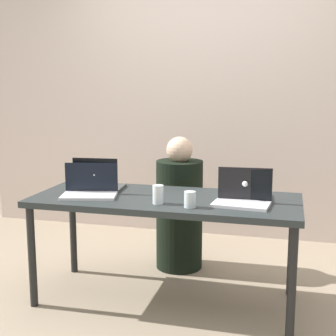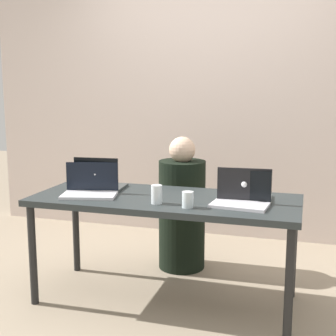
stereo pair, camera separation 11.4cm
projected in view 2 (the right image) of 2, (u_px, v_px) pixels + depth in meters
The scene contains 10 objects.
ground_plane at pixel (165, 300), 3.13m from camera, with size 12.00×12.00×0.00m, color gray.
back_wall at pixel (213, 101), 4.37m from camera, with size 4.50×0.10×2.55m, color beige.
desk at pixel (165, 207), 3.02m from camera, with size 1.71×0.69×0.71m.
person_at_center at pixel (182, 210), 3.63m from camera, with size 0.42×0.42×1.04m.
laptop_back_right at pixel (245, 193), 2.93m from camera, with size 0.34×0.26×0.22m.
laptop_back_left at pixel (100, 182), 3.23m from camera, with size 0.33×0.29×0.23m.
laptop_front_right at pixel (241, 198), 2.80m from camera, with size 0.35×0.25×0.20m.
laptop_front_left at pixel (90, 188), 3.06m from camera, with size 0.39×0.29×0.21m.
water_glass_right at pixel (188, 201), 2.75m from camera, with size 0.07×0.07×0.10m.
water_glass_center at pixel (157, 196), 2.84m from camera, with size 0.07×0.07×0.11m.
Camera 2 is at (0.86, -2.80, 1.41)m, focal length 50.00 mm.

